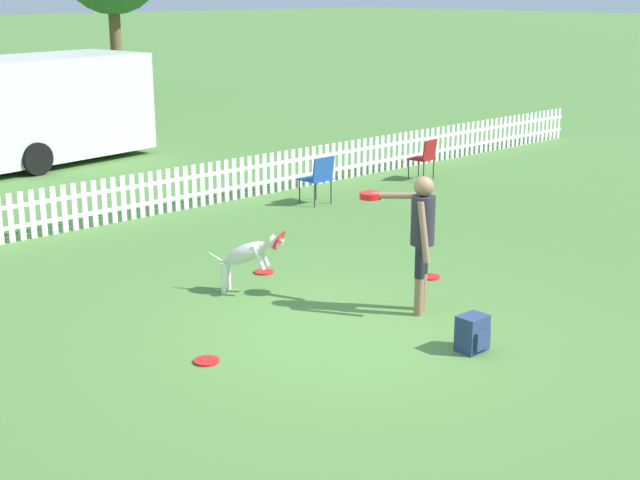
% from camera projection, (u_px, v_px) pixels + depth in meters
% --- Properties ---
extents(ground_plane, '(240.00, 240.00, 0.00)m').
position_uv_depth(ground_plane, '(351.00, 331.00, 10.04)').
color(ground_plane, '#4C7A38').
extents(handler_person, '(0.47, 1.11, 1.65)m').
position_uv_depth(handler_person, '(419.00, 227.00, 10.36)').
color(handler_person, '#8C664C').
rests_on(handler_person, ground_plane).
extents(leaping_dog, '(0.68, 1.00, 0.87)m').
position_uv_depth(leaping_dog, '(249.00, 253.00, 11.09)').
color(leaping_dog, beige).
rests_on(leaping_dog, ground_plane).
extents(frisbee_near_handler, '(0.27, 0.27, 0.02)m').
position_uv_depth(frisbee_near_handler, '(207.00, 361.00, 9.19)').
color(frisbee_near_handler, red).
rests_on(frisbee_near_handler, ground_plane).
extents(frisbee_near_dog, '(0.27, 0.27, 0.02)m').
position_uv_depth(frisbee_near_dog, '(430.00, 277.00, 11.86)').
color(frisbee_near_dog, red).
rests_on(frisbee_near_dog, ground_plane).
extents(frisbee_midfield, '(0.27, 0.27, 0.02)m').
position_uv_depth(frisbee_midfield, '(264.00, 272.00, 12.07)').
color(frisbee_midfield, red).
rests_on(frisbee_midfield, ground_plane).
extents(backpack_on_grass, '(0.31, 0.28, 0.40)m').
position_uv_depth(backpack_on_grass, '(473.00, 334.00, 9.43)').
color(backpack_on_grass, navy).
rests_on(backpack_on_grass, ground_plane).
extents(picket_fence, '(26.54, 0.04, 0.76)m').
position_uv_depth(picket_fence, '(89.00, 204.00, 14.25)').
color(picket_fence, white).
rests_on(picket_fence, ground_plane).
extents(folding_chair_blue_left, '(0.48, 0.50, 0.82)m').
position_uv_depth(folding_chair_blue_left, '(425.00, 156.00, 17.76)').
color(folding_chair_blue_left, '#333338').
rests_on(folding_chair_blue_left, ground_plane).
extents(folding_chair_center, '(0.48, 0.50, 0.87)m').
position_uv_depth(folding_chair_center, '(319.00, 176.00, 15.74)').
color(folding_chair_center, '#333338').
rests_on(folding_chair_center, ground_plane).
extents(equipment_trailer, '(6.04, 2.97, 2.30)m').
position_uv_depth(equipment_trailer, '(29.00, 108.00, 19.14)').
color(equipment_trailer, silver).
rests_on(equipment_trailer, ground_plane).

